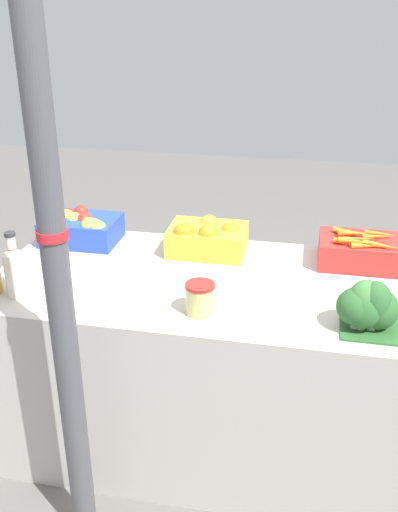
{
  "coord_description": "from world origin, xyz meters",
  "views": [
    {
      "loc": [
        0.41,
        -2.04,
        1.86
      ],
      "look_at": [
        0.0,
        0.0,
        0.91
      ],
      "focal_mm": 40.0,
      "sensor_mm": 36.0,
      "label": 1
    }
  ],
  "objects": [
    {
      "name": "apple_crate",
      "position": [
        -0.61,
        0.27,
        0.88
      ],
      "size": [
        0.34,
        0.25,
        0.15
      ],
      "color": "#2847B7",
      "rests_on": "market_table"
    },
    {
      "name": "juice_bottle_cloudy",
      "position": [
        -0.66,
        -0.27,
        0.91
      ],
      "size": [
        0.08,
        0.08,
        0.26
      ],
      "color": "beige",
      "rests_on": "market_table"
    },
    {
      "name": "carrot_crate",
      "position": [
        0.65,
        0.27,
        0.87
      ],
      "size": [
        0.34,
        0.25,
        0.15
      ],
      "color": "red",
      "rests_on": "market_table"
    },
    {
      "name": "ground_plane",
      "position": [
        0.0,
        0.0,
        0.0
      ],
      "size": [
        10.0,
        10.0,
        0.0
      ],
      "primitive_type": "plane",
      "color": "#605E59"
    },
    {
      "name": "broccoli_pile",
      "position": [
        0.64,
        -0.27,
        0.9
      ],
      "size": [
        0.24,
        0.18,
        0.19
      ],
      "color": "#2D602D",
      "rests_on": "market_table"
    },
    {
      "name": "orange_crate",
      "position": [
        -0.02,
        0.27,
        0.88
      ],
      "size": [
        0.34,
        0.25,
        0.16
      ],
      "color": "gold",
      "rests_on": "market_table"
    },
    {
      "name": "pickle_jar",
      "position": [
        0.06,
        -0.27,
        0.87
      ],
      "size": [
        0.11,
        0.11,
        0.12
      ],
      "color": "#D1CC75",
      "rests_on": "market_table"
    },
    {
      "name": "market_table",
      "position": [
        0.0,
        0.0,
        0.4
      ],
      "size": [
        1.69,
        0.87,
        0.81
      ],
      "primitive_type": "cube",
      "color": "#B7B2A8",
      "rests_on": "ground_plane"
    },
    {
      "name": "support_pole",
      "position": [
        -0.32,
        -0.61,
        1.11
      ],
      "size": [
        0.09,
        0.09,
        2.22
      ],
      "color": "#4C4C51",
      "rests_on": "ground_plane"
    }
  ]
}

